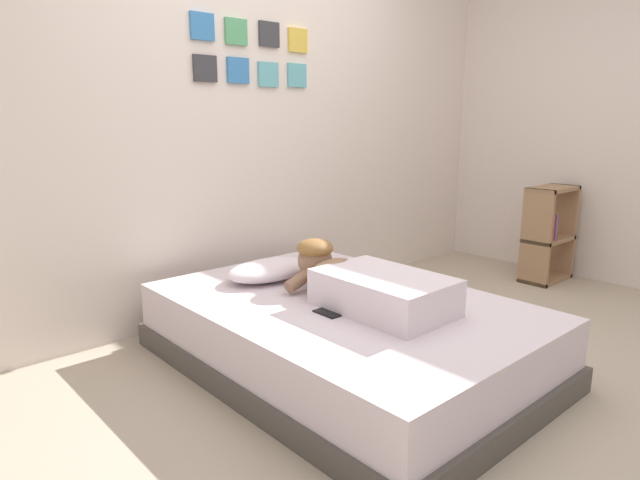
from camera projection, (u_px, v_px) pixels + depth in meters
The scene contains 9 objects.
ground_plane at pixel (434, 377), 2.76m from camera, with size 13.37×13.37×0.00m, color tan.
back_wall at pixel (250, 121), 3.61m from camera, with size 4.69×0.12×2.50m.
side_wall_right at pixel (604, 121), 4.22m from camera, with size 0.10×6.00×2.50m, color beige.
bed at pixel (344, 334), 2.84m from camera, with size 1.35×1.97×0.36m.
pillow at pixel (269, 270), 3.15m from camera, with size 0.52×0.32×0.11m, color silver.
person_lying at pixel (363, 283), 2.73m from camera, with size 0.43×0.92×0.27m.
coffee_cup at pixel (312, 272), 3.16m from camera, with size 0.12×0.09×0.07m.
cell_phone at pixel (327, 313), 2.60m from camera, with size 0.07×0.14×0.01m, color black.
bookshelf at pixel (548, 234), 4.31m from camera, with size 0.45×0.24×0.75m.
Camera 1 is at (-2.12, -1.51, 1.27)m, focal length 30.81 mm.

